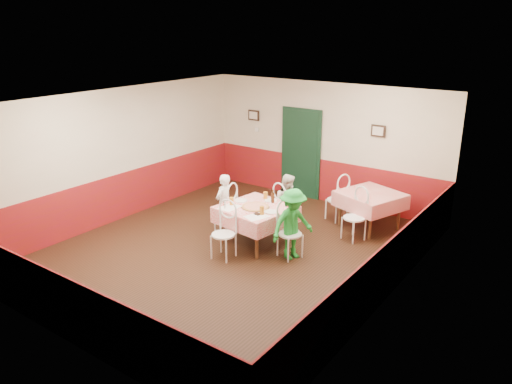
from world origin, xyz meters
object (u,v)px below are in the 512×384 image
Objects in this scene: main_table at (256,225)px; chair_right at (290,234)px; glass_c at (265,196)px; glass_b at (262,210)px; diner_right at (293,224)px; chair_near at (223,235)px; wallet at (257,214)px; second_table at (369,210)px; diner_left at (224,203)px; beer_bottle at (273,197)px; pizza at (255,207)px; glass_a at (232,201)px; chair_second_b at (354,218)px; chair_far at (285,210)px; chair_second_a at (337,200)px; diner_far at (287,203)px; chair_left at (226,211)px.

main_table is 1.36× the size of chair_right.
glass_c is at bearing 79.33° from chair_right.
diner_right is (0.57, 0.14, -0.18)m from glass_b.
glass_c is (0.03, 1.28, 0.39)m from chair_near.
wallet is at bearing 129.73° from chair_right.
second_table is 1.24× the size of chair_near.
diner_left reaches higher than main_table.
beer_bottle is at bearing 69.88° from main_table.
beer_bottle is at bearing -128.36° from second_table.
beer_bottle reaches higher than pizza.
chair_second_b is at bearing 37.88° from glass_a.
chair_far is at bearing 60.29° from diner_right.
chair_second_a is at bearing 71.08° from main_table.
chair_far is 1.00× the size of chair_second_b.
main_table is 1.92m from chair_second_b.
beer_bottle is 0.71m from wallet.
diner_right is (-0.55, -2.14, 0.28)m from second_table.
chair_far is 1.39m from chair_second_b.
chair_near is at bearing 3.92° from chair_second_a.
diner_far reaches higher than chair_second_b.
glass_b is at bearing 66.40° from chair_left.
chair_second_b is (1.32, 0.43, 0.00)m from chair_far.
glass_b reaches higher than pizza.
main_table is at bearing 75.86° from chair_near.
chair_second_a is 1.80m from glass_c.
chair_second_b is 1.51m from diner_right.
chair_near is 1.31m from beer_bottle.
wallet is at bearing -10.50° from glass_a.
chair_near is (-0.12, -0.84, 0.08)m from main_table.
chair_near is (-1.56, -2.86, 0.08)m from second_table.
chair_left is 1.00× the size of chair_second_a.
chair_far is 1.31m from chair_second_a.
chair_near is at bearing 38.04° from diner_left.
chair_second_a reaches higher than second_table.
wallet is at bearing -116.76° from second_table.
diner_left reaches higher than second_table.
chair_near is at bearing -118.19° from wallet.
chair_second_a is at bearing 154.76° from chair_second_b.
pizza is 0.38m from glass_b.
second_table is at bearing -141.47° from diner_far.
diner_right is (0.63, 0.20, -0.11)m from wallet.
chair_second_a is 5.79× the size of glass_b.
pizza is at bearing 106.48° from diner_right.
chair_second_b is 1.79× the size of pizza.
diner_far is at bearing 64.26° from glass_c.
wallet is (-0.06, -0.05, -0.07)m from glass_b.
second_table is 2.23× the size of pizza.
second_table is at bearing 7.36° from diner_right.
chair_far is 0.95m from pizza.
glass_a is 1.34m from diner_right.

